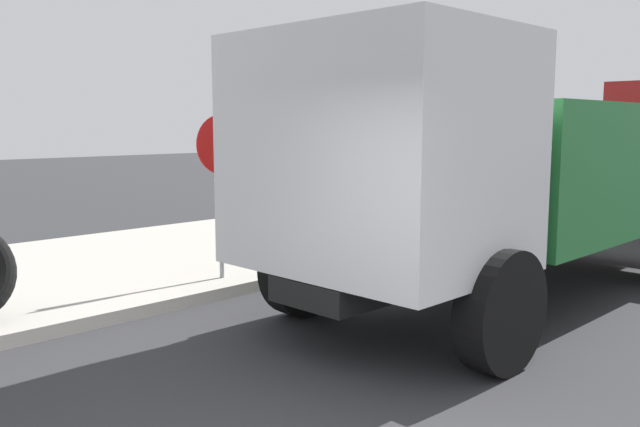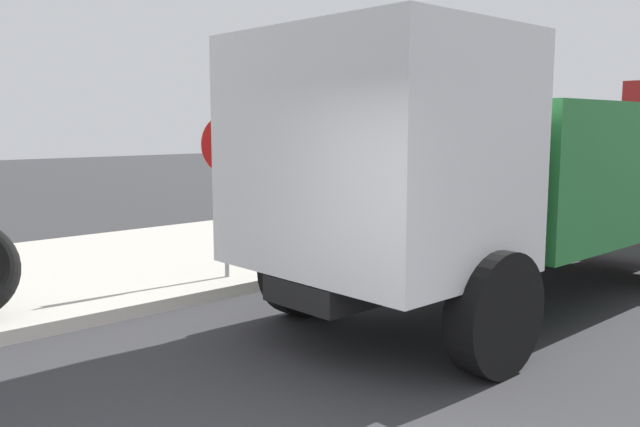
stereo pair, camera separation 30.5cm
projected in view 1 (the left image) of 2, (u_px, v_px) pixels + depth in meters
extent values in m
cylinder|color=gray|center=(221.00, 197.00, 8.59)|extent=(0.06, 0.06, 2.13)
cylinder|color=red|center=(221.00, 144.00, 8.47)|extent=(0.76, 0.02, 0.76)
cube|color=#237033|center=(551.00, 166.00, 8.84)|extent=(4.81, 2.52, 1.60)
cube|color=silver|center=(378.00, 152.00, 6.28)|extent=(2.01, 2.51, 2.20)
cube|color=black|center=(507.00, 245.00, 8.20)|extent=(7.00, 0.93, 0.24)
cylinder|color=black|center=(501.00, 311.00, 5.73)|extent=(1.10, 0.31, 1.10)
cylinder|color=black|center=(303.00, 267.00, 7.48)|extent=(1.10, 0.31, 1.10)
cylinder|color=black|center=(509.00, 224.00, 10.70)|extent=(1.10, 0.31, 1.10)
cylinder|color=black|center=(618.00, 199.00, 14.37)|extent=(1.11, 0.33, 1.10)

